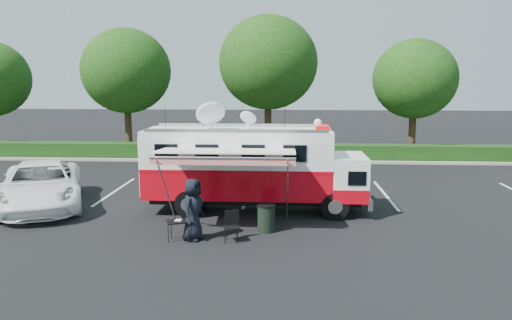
{
  "coord_description": "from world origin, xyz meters",
  "views": [
    {
      "loc": [
        1.15,
        -18.47,
        5.07
      ],
      "look_at": [
        0.0,
        0.5,
        1.9
      ],
      "focal_mm": 35.0,
      "sensor_mm": 36.0,
      "label": 1
    }
  ],
  "objects_px": {
    "folding_table": "(179,222)",
    "trash_bin": "(266,218)",
    "white_suv": "(43,207)",
    "command_truck": "(253,167)"
  },
  "relations": [
    {
      "from": "command_truck",
      "to": "folding_table",
      "type": "relative_size",
      "value": 9.26
    },
    {
      "from": "white_suv",
      "to": "trash_bin",
      "type": "relative_size",
      "value": 6.87
    },
    {
      "from": "trash_bin",
      "to": "folding_table",
      "type": "bearing_deg",
      "value": -157.29
    },
    {
      "from": "command_truck",
      "to": "white_suv",
      "type": "bearing_deg",
      "value": 179.31
    },
    {
      "from": "white_suv",
      "to": "folding_table",
      "type": "xyz_separation_m",
      "value": [
        6.29,
        -3.74,
        0.6
      ]
    },
    {
      "from": "white_suv",
      "to": "folding_table",
      "type": "distance_m",
      "value": 7.34
    },
    {
      "from": "command_truck",
      "to": "trash_bin",
      "type": "distance_m",
      "value": 2.89
    },
    {
      "from": "folding_table",
      "to": "trash_bin",
      "type": "bearing_deg",
      "value": 22.71
    },
    {
      "from": "folding_table",
      "to": "trash_bin",
      "type": "xyz_separation_m",
      "value": [
        2.66,
        1.11,
        -0.14
      ]
    },
    {
      "from": "white_suv",
      "to": "trash_bin",
      "type": "bearing_deg",
      "value": -39.56
    }
  ]
}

